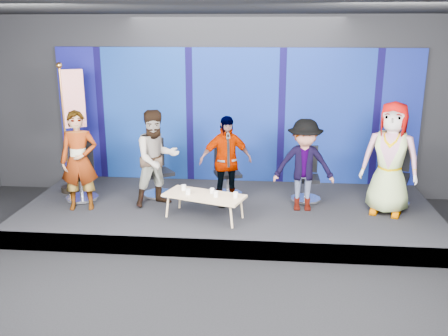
{
  "coord_description": "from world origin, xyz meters",
  "views": [
    {
      "loc": [
        0.68,
        -5.63,
        3.3
      ],
      "look_at": [
        -0.08,
        2.4,
        0.99
      ],
      "focal_mm": 40.0,
      "sensor_mm": 36.0,
      "label": 1
    }
  ],
  "objects_px": {
    "coffee_table": "(204,196)",
    "chair_e": "(392,183)",
    "mug_c": "(212,191)",
    "mug_d": "(216,194)",
    "chair_a": "(81,181)",
    "mug_e": "(236,195)",
    "panelist_c": "(226,161)",
    "flag_stand": "(71,125)",
    "chair_c": "(227,178)",
    "panelist_b": "(157,158)",
    "chair_b": "(157,178)",
    "panelist_d": "(304,165)",
    "panelist_a": "(79,161)",
    "mug_a": "(184,188)",
    "mug_b": "(188,192)",
    "chair_d": "(306,183)",
    "panelist_e": "(390,159)"
  },
  "relations": [
    {
      "from": "mug_e",
      "to": "panelist_b",
      "type": "bearing_deg",
      "value": 155.41
    },
    {
      "from": "panelist_a",
      "to": "chair_d",
      "type": "relative_size",
      "value": 1.75
    },
    {
      "from": "mug_d",
      "to": "panelist_d",
      "type": "bearing_deg",
      "value": 24.17
    },
    {
      "from": "panelist_c",
      "to": "mug_d",
      "type": "bearing_deg",
      "value": -116.0
    },
    {
      "from": "chair_a",
      "to": "panelist_b",
      "type": "relative_size",
      "value": 0.62
    },
    {
      "from": "chair_d",
      "to": "mug_a",
      "type": "relative_size",
      "value": 10.63
    },
    {
      "from": "panelist_b",
      "to": "panelist_c",
      "type": "distance_m",
      "value": 1.17
    },
    {
      "from": "chair_b",
      "to": "coffee_table",
      "type": "height_order",
      "value": "chair_b"
    },
    {
      "from": "chair_c",
      "to": "chair_e",
      "type": "height_order",
      "value": "chair_e"
    },
    {
      "from": "panelist_c",
      "to": "flag_stand",
      "type": "relative_size",
      "value": 0.65
    },
    {
      "from": "chair_c",
      "to": "coffee_table",
      "type": "relative_size",
      "value": 0.69
    },
    {
      "from": "chair_c",
      "to": "mug_e",
      "type": "relative_size",
      "value": 10.82
    },
    {
      "from": "coffee_table",
      "to": "mug_e",
      "type": "relative_size",
      "value": 15.59
    },
    {
      "from": "chair_b",
      "to": "chair_c",
      "type": "bearing_deg",
      "value": -29.25
    },
    {
      "from": "mug_e",
      "to": "flag_stand",
      "type": "relative_size",
      "value": 0.04
    },
    {
      "from": "chair_a",
      "to": "chair_e",
      "type": "xyz_separation_m",
      "value": [
        5.45,
        0.27,
        0.04
      ]
    },
    {
      "from": "panelist_c",
      "to": "mug_a",
      "type": "bearing_deg",
      "value": -163.52
    },
    {
      "from": "chair_a",
      "to": "panelist_c",
      "type": "distance_m",
      "value": 2.62
    },
    {
      "from": "panelist_a",
      "to": "panelist_c",
      "type": "xyz_separation_m",
      "value": [
        2.4,
        0.42,
        -0.06
      ]
    },
    {
      "from": "chair_c",
      "to": "panelist_c",
      "type": "distance_m",
      "value": 0.68
    },
    {
      "from": "panelist_d",
      "to": "mug_a",
      "type": "distance_m",
      "value": 2.02
    },
    {
      "from": "mug_b",
      "to": "panelist_d",
      "type": "bearing_deg",
      "value": 16.52
    },
    {
      "from": "panelist_e",
      "to": "flag_stand",
      "type": "relative_size",
      "value": 0.78
    },
    {
      "from": "mug_d",
      "to": "mug_c",
      "type": "bearing_deg",
      "value": 115.47
    },
    {
      "from": "chair_a",
      "to": "mug_e",
      "type": "relative_size",
      "value": 11.62
    },
    {
      "from": "coffee_table",
      "to": "chair_e",
      "type": "bearing_deg",
      "value": 17.2
    },
    {
      "from": "mug_c",
      "to": "mug_e",
      "type": "relative_size",
      "value": 0.96
    },
    {
      "from": "panelist_b",
      "to": "coffee_table",
      "type": "bearing_deg",
      "value": -66.68
    },
    {
      "from": "chair_a",
      "to": "panelist_d",
      "type": "distance_m",
      "value": 3.92
    },
    {
      "from": "panelist_d",
      "to": "panelist_b",
      "type": "bearing_deg",
      "value": 179.57
    },
    {
      "from": "chair_e",
      "to": "mug_c",
      "type": "relative_size",
      "value": 13.4
    },
    {
      "from": "panelist_b",
      "to": "coffee_table",
      "type": "xyz_separation_m",
      "value": [
        0.88,
        -0.54,
        -0.47
      ]
    },
    {
      "from": "panelist_a",
      "to": "mug_d",
      "type": "height_order",
      "value": "panelist_a"
    },
    {
      "from": "mug_d",
      "to": "mug_b",
      "type": "bearing_deg",
      "value": 170.3
    },
    {
      "from": "chair_e",
      "to": "mug_d",
      "type": "bearing_deg",
      "value": -140.43
    },
    {
      "from": "panelist_b",
      "to": "chair_e",
      "type": "relative_size",
      "value": 1.45
    },
    {
      "from": "chair_b",
      "to": "mug_a",
      "type": "distance_m",
      "value": 1.05
    },
    {
      "from": "chair_e",
      "to": "panelist_a",
      "type": "bearing_deg",
      "value": -152.29
    },
    {
      "from": "chair_a",
      "to": "chair_c",
      "type": "xyz_separation_m",
      "value": [
        2.57,
        0.45,
        -0.02
      ]
    },
    {
      "from": "flag_stand",
      "to": "chair_b",
      "type": "bearing_deg",
      "value": -31.83
    },
    {
      "from": "panelist_e",
      "to": "mug_d",
      "type": "height_order",
      "value": "panelist_e"
    },
    {
      "from": "mug_c",
      "to": "mug_d",
      "type": "relative_size",
      "value": 0.91
    },
    {
      "from": "chair_e",
      "to": "mug_b",
      "type": "xyz_separation_m",
      "value": [
        -3.41,
        -0.99,
        0.06
      ]
    },
    {
      "from": "panelist_c",
      "to": "mug_b",
      "type": "bearing_deg",
      "value": -148.3
    },
    {
      "from": "panelist_c",
      "to": "chair_e",
      "type": "height_order",
      "value": "panelist_c"
    },
    {
      "from": "chair_e",
      "to": "mug_b",
      "type": "bearing_deg",
      "value": -144.11
    },
    {
      "from": "chair_b",
      "to": "chair_d",
      "type": "bearing_deg",
      "value": -35.08
    },
    {
      "from": "panelist_b",
      "to": "panelist_d",
      "type": "relative_size",
      "value": 1.07
    },
    {
      "from": "mug_b",
      "to": "chair_c",
      "type": "bearing_deg",
      "value": 65.8
    },
    {
      "from": "chair_b",
      "to": "mug_a",
      "type": "bearing_deg",
      "value": -88.05
    }
  ]
}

